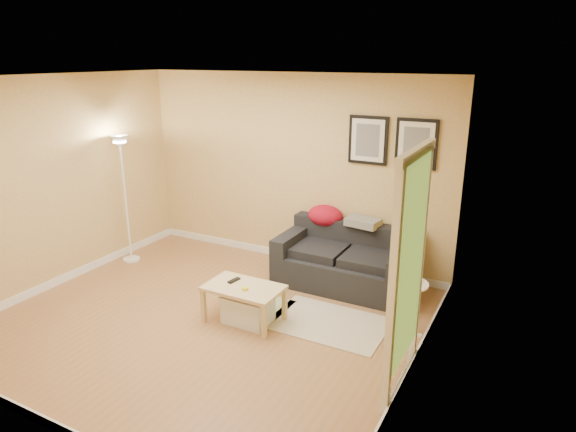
% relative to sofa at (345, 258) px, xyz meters
% --- Properties ---
extents(floor, '(4.50, 4.50, 0.00)m').
position_rel_sofa_xyz_m(floor, '(-1.01, -1.53, -0.38)').
color(floor, '#9D6843').
rests_on(floor, ground).
extents(ceiling, '(4.50, 4.50, 0.00)m').
position_rel_sofa_xyz_m(ceiling, '(-1.01, -1.53, 2.23)').
color(ceiling, white).
rests_on(ceiling, wall_back).
extents(wall_back, '(4.50, 0.00, 4.50)m').
position_rel_sofa_xyz_m(wall_back, '(-1.01, 0.47, 0.92)').
color(wall_back, '#DAB670').
rests_on(wall_back, ground).
extents(wall_front, '(4.50, 0.00, 4.50)m').
position_rel_sofa_xyz_m(wall_front, '(-1.01, -3.53, 0.92)').
color(wall_front, '#DAB670').
rests_on(wall_front, ground).
extents(wall_left, '(0.00, 4.00, 4.00)m').
position_rel_sofa_xyz_m(wall_left, '(-3.26, -1.53, 0.92)').
color(wall_left, '#DAB670').
rests_on(wall_left, ground).
extents(wall_right, '(0.00, 4.00, 4.00)m').
position_rel_sofa_xyz_m(wall_right, '(1.24, -1.53, 0.92)').
color(wall_right, '#DAB670').
rests_on(wall_right, ground).
extents(baseboard_back, '(4.50, 0.02, 0.10)m').
position_rel_sofa_xyz_m(baseboard_back, '(-1.01, 0.46, -0.33)').
color(baseboard_back, white).
rests_on(baseboard_back, ground).
extents(baseboard_front, '(4.50, 0.02, 0.10)m').
position_rel_sofa_xyz_m(baseboard_front, '(-1.01, -3.52, -0.33)').
color(baseboard_front, white).
rests_on(baseboard_front, ground).
extents(baseboard_left, '(0.02, 4.00, 0.10)m').
position_rel_sofa_xyz_m(baseboard_left, '(-3.25, -1.53, -0.33)').
color(baseboard_left, white).
rests_on(baseboard_left, ground).
extents(baseboard_right, '(0.02, 4.00, 0.10)m').
position_rel_sofa_xyz_m(baseboard_right, '(1.23, -1.53, -0.33)').
color(baseboard_right, white).
rests_on(baseboard_right, ground).
extents(sofa, '(1.70, 0.90, 0.75)m').
position_rel_sofa_xyz_m(sofa, '(0.00, 0.00, 0.00)').
color(sofa, black).
rests_on(sofa, ground).
extents(red_throw, '(0.48, 0.36, 0.28)m').
position_rel_sofa_xyz_m(red_throw, '(-0.44, 0.34, 0.40)').
color(red_throw, '#AD1033').
rests_on(red_throw, sofa).
extents(plaid_throw, '(0.45, 0.32, 0.10)m').
position_rel_sofa_xyz_m(plaid_throw, '(0.11, 0.28, 0.41)').
color(plaid_throw, tan).
rests_on(plaid_throw, sofa).
extents(framed_print_left, '(0.50, 0.04, 0.60)m').
position_rel_sofa_xyz_m(framed_print_left, '(0.07, 0.45, 1.43)').
color(framed_print_left, black).
rests_on(framed_print_left, wall_back).
extents(framed_print_right, '(0.50, 0.04, 0.60)m').
position_rel_sofa_xyz_m(framed_print_right, '(0.67, 0.45, 1.43)').
color(framed_print_right, black).
rests_on(framed_print_right, wall_back).
extents(area_rug, '(1.25, 0.85, 0.01)m').
position_rel_sofa_xyz_m(area_rug, '(0.21, -0.99, -0.37)').
color(area_rug, beige).
rests_on(area_rug, ground).
extents(green_runner, '(0.70, 0.50, 0.01)m').
position_rel_sofa_xyz_m(green_runner, '(-0.68, -0.96, -0.37)').
color(green_runner, '#668C4C').
rests_on(green_runner, ground).
extents(coffee_table, '(0.94, 0.72, 0.42)m').
position_rel_sofa_xyz_m(coffee_table, '(-0.64, -1.37, -0.17)').
color(coffee_table, '#DDC487').
rests_on(coffee_table, ground).
extents(remote_control, '(0.08, 0.17, 0.02)m').
position_rel_sofa_xyz_m(remote_control, '(-0.80, -1.31, 0.05)').
color(remote_control, black).
rests_on(remote_control, coffee_table).
extents(tape_roll, '(0.07, 0.07, 0.03)m').
position_rel_sofa_xyz_m(tape_roll, '(-0.58, -1.44, 0.06)').
color(tape_roll, yellow).
rests_on(tape_roll, coffee_table).
extents(storage_bin, '(0.52, 0.38, 0.32)m').
position_rel_sofa_xyz_m(storage_bin, '(-0.59, -1.36, -0.22)').
color(storage_bin, white).
rests_on(storage_bin, ground).
extents(side_table, '(0.38, 0.38, 0.59)m').
position_rel_sofa_xyz_m(side_table, '(1.01, -0.79, -0.08)').
color(side_table, white).
rests_on(side_table, ground).
extents(book_stack, '(0.20, 0.26, 0.08)m').
position_rel_sofa_xyz_m(book_stack, '(1.00, -0.79, 0.25)').
color(book_stack, teal).
rests_on(book_stack, side_table).
extents(floor_lamp, '(0.23, 0.23, 1.80)m').
position_rel_sofa_xyz_m(floor_lamp, '(-3.01, -0.66, 0.48)').
color(floor_lamp, white).
rests_on(floor_lamp, ground).
extents(doorway, '(0.12, 1.01, 2.13)m').
position_rel_sofa_xyz_m(doorway, '(1.19, -1.68, 0.65)').
color(doorway, white).
rests_on(doorway, ground).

